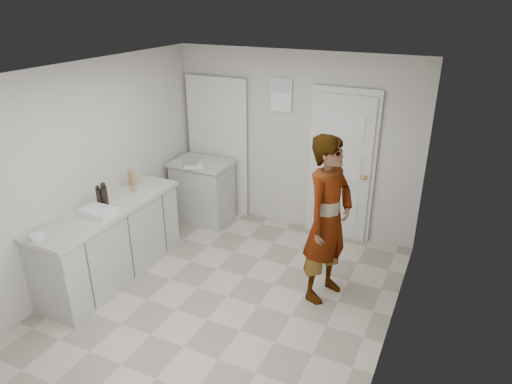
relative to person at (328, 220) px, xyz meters
The scene contains 12 objects.
ground 1.44m from the person, 151.01° to the right, with size 4.00×4.00×0.00m, color gray.
room_shell 1.82m from the person, 128.54° to the left, with size 4.00×4.00×4.00m.
main_counter 2.57m from the person, 163.12° to the right, with size 0.64×1.96×0.93m.
side_counter 2.48m from the person, 155.22° to the left, with size 0.84×0.61×0.93m.
person is the anchor object (origin of this frame).
cake_mix_box 2.54m from the person, behind, with size 0.11×0.05×0.19m, color #9C714E.
spice_jar 2.39m from the person, behind, with size 0.05×0.05×0.08m, color tan.
oil_cruet_a 2.53m from the person, 163.73° to the right, with size 0.07×0.07×0.28m.
oil_cruet_b 2.59m from the person, 163.27° to the right, with size 0.06×0.06×0.25m.
baking_dish 2.50m from the person, 158.44° to the right, with size 0.37×0.26×0.06m.
egg_bowl 2.96m from the person, 147.09° to the right, with size 0.14×0.14×0.05m.
papers 2.40m from the person, 158.98° to the left, with size 0.26×0.33×0.01m, color white.
Camera 1 is at (2.12, -3.71, 3.16)m, focal length 32.00 mm.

